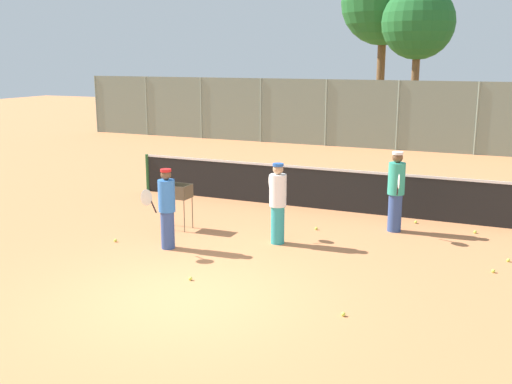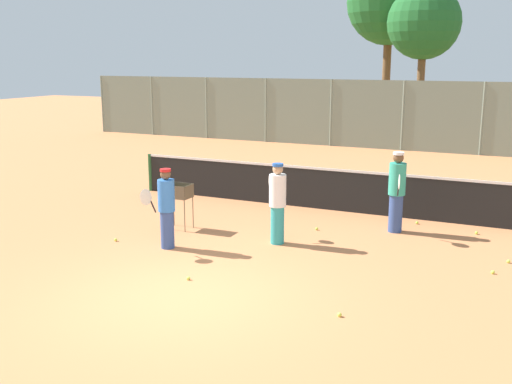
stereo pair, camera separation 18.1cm
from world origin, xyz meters
name	(u,v)px [view 2 (the right image)]	position (x,y,z in m)	size (l,w,h in m)	color
ground_plane	(183,297)	(0.00, 0.00, 0.00)	(80.00, 80.00, 0.00)	#D37F4C
tennis_net	(315,187)	(0.00, 6.42, 0.56)	(10.15, 0.10, 1.07)	#26592D
back_fence	(403,116)	(0.00, 17.25, 1.43)	(30.92, 0.08, 2.87)	gray
tree_1	(424,23)	(0.01, 20.98, 5.28)	(3.32, 3.32, 6.98)	brown
tree_2	(390,3)	(-1.97, 22.62, 6.37)	(4.14, 4.14, 8.49)	brown
player_white_outfit	(397,191)	(2.31, 5.16, 0.93)	(0.40, 0.91, 1.78)	#334C8C
player_red_cap	(166,207)	(-1.63, 2.07, 0.85)	(0.36, 0.87, 1.63)	#334C8C
player_yellow_shirt	(277,202)	(0.27, 3.29, 0.88)	(0.65, 0.75, 1.69)	teal
ball_cart	(179,195)	(-2.16, 3.39, 0.78)	(0.56, 0.41, 1.02)	brown
tennis_ball_0	(317,229)	(0.70, 4.56, 0.03)	(0.07, 0.07, 0.07)	#D1E54C
tennis_ball_1	(509,261)	(4.70, 3.97, 0.03)	(0.07, 0.07, 0.07)	#D1E54C
tennis_ball_2	(417,223)	(2.65, 6.01, 0.03)	(0.07, 0.07, 0.07)	#D1E54C
tennis_ball_3	(116,240)	(-2.87, 1.99, 0.03)	(0.07, 0.07, 0.07)	#D1E54C
tennis_ball_4	(340,315)	(2.52, 0.34, 0.03)	(0.07, 0.07, 0.07)	#D1E54C
tennis_ball_5	(493,272)	(4.47, 3.23, 0.03)	(0.07, 0.07, 0.07)	#D1E54C
tennis_ball_6	(476,233)	(3.98, 5.71, 0.03)	(0.07, 0.07, 0.07)	#D1E54C
tennis_ball_7	(188,278)	(-0.31, 0.70, 0.03)	(0.07, 0.07, 0.07)	#D1E54C
parked_car	(285,117)	(-7.20, 22.15, 0.66)	(4.20, 1.70, 1.60)	#B2B7BC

